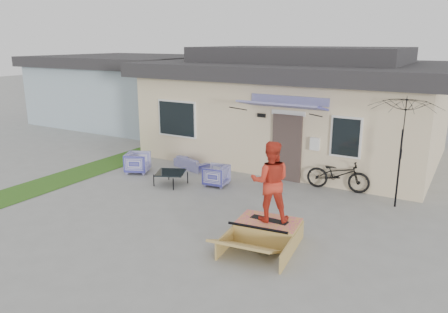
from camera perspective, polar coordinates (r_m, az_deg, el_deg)
The scene contains 13 objects.
ground at distance 10.76m, azimuth -6.32°, elevation -8.64°, with size 90.00×90.00×0.00m, color gray.
grass_strip at distance 15.50m, azimuth -17.43°, elevation -1.81°, with size 1.40×8.00×0.01m, color #2C5A1A.
house at distance 17.10m, azimuth 9.76°, elevation 6.84°, with size 10.80×8.49×4.10m.
neighbor_house at distance 24.42m, azimuth -12.34°, elevation 8.73°, with size 8.60×7.60×3.50m.
loveseat at distance 15.05m, azimuth -4.26°, elevation -0.58°, with size 1.38×0.40×0.54m, color navy.
armchair_left at distance 14.83m, azimuth -11.22°, elevation -0.65°, with size 0.73×0.68×0.75m, color navy.
armchair_right at distance 13.26m, azimuth -1.02°, elevation -2.35°, with size 0.67×0.63×0.69m, color navy.
coffee_table at distance 13.46m, azimuth -6.96°, elevation -2.85°, with size 0.82×0.82×0.41m, color black.
bicycle at distance 13.21m, azimuth 14.71°, elevation -1.83°, with size 0.64×1.84×1.18m, color black.
patio_umbrella at distance 12.08m, azimuth 22.19°, elevation 1.68°, with size 2.06×1.94×2.20m.
skate_ramp at distance 9.83m, azimuth 5.81°, elevation -9.59°, with size 1.34×1.78×0.45m, color #AC8B47, non-canonical shape.
skateboard at distance 9.76m, azimuth 5.93°, elevation -8.15°, with size 0.85×0.21×0.05m, color black.
skater at distance 9.45m, azimuth 6.08°, elevation -3.05°, with size 0.87×0.67×1.77m, color red.
Camera 1 is at (5.97, -7.86, 4.29)m, focal length 34.98 mm.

